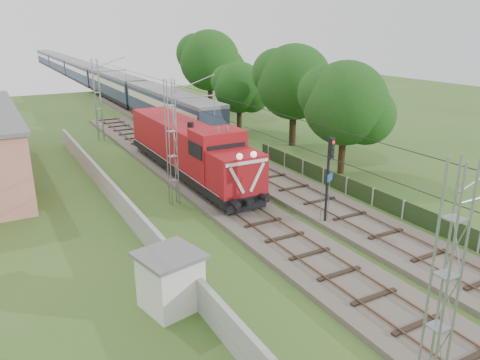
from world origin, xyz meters
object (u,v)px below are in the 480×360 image
locomotive (189,148)px  coach_rake (83,72)px  signal_post (329,166)px  relay_hut (170,280)px

locomotive → coach_rake: size_ratio=0.16×
signal_post → locomotive: bearing=105.4°
relay_hut → signal_post: bearing=17.4°
locomotive → coach_rake: bearing=85.5°
locomotive → signal_post: (3.35, -12.12, 1.29)m
coach_rake → locomotive: bearing=-94.5°
coach_rake → relay_hut: size_ratio=41.13×
locomotive → relay_hut: locomotive is taller
coach_rake → signal_post: signal_post is taller
signal_post → relay_hut: signal_post is taller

